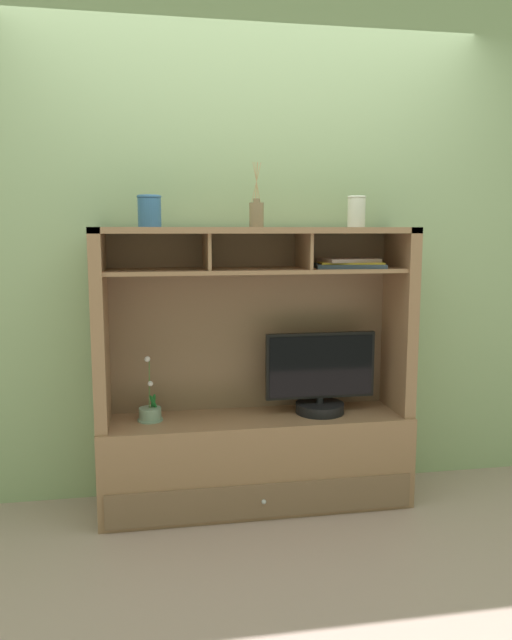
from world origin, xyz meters
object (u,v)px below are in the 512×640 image
object	(u,v)px
tv_monitor	(320,380)
ceramic_vase	(357,211)
media_console	(256,422)
potted_orchid	(150,412)
accent_vase	(149,211)
magazine_stack_left	(349,264)
diffuser_bottle	(256,214)

from	to	relation	value
tv_monitor	ceramic_vase	bearing A→B (deg)	0.59
media_console	potted_orchid	world-z (taller)	media_console
accent_vase	ceramic_vase	bearing A→B (deg)	0.42
magazine_stack_left	ceramic_vase	size ratio (longest dim) A/B	2.36
ceramic_vase	magazine_stack_left	bearing A→B (deg)	-159.85
media_console	potted_orchid	distance (m)	0.55
potted_orchid	accent_vase	size ratio (longest dim) A/B	2.19
media_console	ceramic_vase	xyz separation A→B (m)	(0.52, -0.01, 1.09)
magazine_stack_left	potted_orchid	bearing A→B (deg)	178.16
diffuser_bottle	potted_orchid	bearing A→B (deg)	176.81
potted_orchid	ceramic_vase	distance (m)	1.47
media_console	magazine_stack_left	world-z (taller)	media_console
magazine_stack_left	diffuser_bottle	bearing A→B (deg)	179.68
tv_monitor	diffuser_bottle	xyz separation A→B (m)	(-0.34, -0.01, 0.86)
magazine_stack_left	accent_vase	distance (m)	1.04
ceramic_vase	tv_monitor	bearing A→B (deg)	-179.41
diffuser_bottle	accent_vase	size ratio (longest dim) A/B	2.07
tv_monitor	potted_orchid	bearing A→B (deg)	178.69
magazine_stack_left	diffuser_bottle	xyz separation A→B (m)	(-0.48, 0.00, 0.25)
magazine_stack_left	diffuser_bottle	size ratio (longest dim) A/B	1.19
ceramic_vase	potted_orchid	bearing A→B (deg)	179.01
potted_orchid	magazine_stack_left	world-z (taller)	magazine_stack_left
tv_monitor	magazine_stack_left	distance (m)	0.63
magazine_stack_left	ceramic_vase	world-z (taller)	ceramic_vase
potted_orchid	ceramic_vase	size ratio (longest dim) A/B	2.10
ceramic_vase	accent_vase	world-z (taller)	ceramic_vase
accent_vase	diffuser_bottle	bearing A→B (deg)	-0.47
ceramic_vase	accent_vase	xyz separation A→B (m)	(-1.04, -0.01, -0.00)
potted_orchid	media_console	bearing A→B (deg)	-0.69
tv_monitor	ceramic_vase	world-z (taller)	ceramic_vase
media_console	diffuser_bottle	size ratio (longest dim) A/B	5.07
media_console	ceramic_vase	distance (m)	1.21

